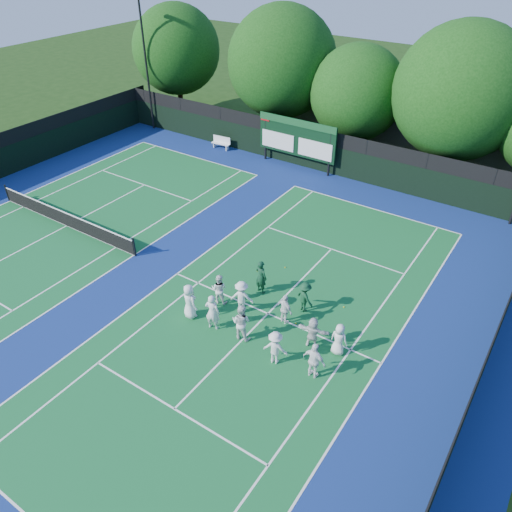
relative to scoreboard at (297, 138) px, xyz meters
The scene contains 31 objects.
ground 17.23m from the scoreboard, 65.78° to the right, with size 120.00×120.00×0.00m, color #17340E.
court_apron 14.78m from the scoreboard, 86.03° to the right, with size 34.00×32.00×0.01m, color navy.
near_court 16.33m from the scoreboard, 64.32° to the right, with size 11.05×23.85×0.01m.
left_court 16.32m from the scoreboard, 115.60° to the right, with size 11.05×23.85×0.01m.
back_fence 1.38m from the scoreboard, 22.25° to the left, with size 34.00×0.08×3.00m.
divider_fence_right 21.68m from the scoreboard, 42.33° to the right, with size 0.08×32.00×3.00m.
scoreboard is the anchor object (origin of this frame).
clubhouse 9.80m from the scoreboard, 59.22° to the left, with size 18.00×6.00×4.00m, color #5B5B60.
light_pole_left 14.58m from the scoreboard, behind, with size 1.20×0.30×10.12m.
tennis_net 16.26m from the scoreboard, 115.60° to the right, with size 11.30×0.10×1.10m.
bench 6.72m from the scoreboard, behind, with size 1.54×0.54×0.96m.
tree_a 14.89m from the scoreboard, 164.06° to the left, with size 7.32×7.32×9.32m.
tree_b 6.47m from the scoreboard, 131.92° to the left, with size 8.11×8.11×10.07m.
tree_c 5.35m from the scoreboard, 56.49° to the left, with size 6.63×6.63×8.08m.
tree_d 10.89m from the scoreboard, 22.78° to the left, with size 8.50×8.50×10.17m.
tennis_ball_1 15.78m from the scoreboard, 51.62° to the right, with size 0.07×0.07×0.07m, color gold.
tennis_ball_3 13.22m from the scoreboard, 68.38° to the right, with size 0.07×0.07×0.07m, color gold.
tennis_ball_4 12.71m from the scoreboard, 62.33° to the right, with size 0.07×0.07×0.07m, color gold.
tennis_ball_5 16.87m from the scoreboard, 59.82° to the right, with size 0.07×0.07×0.07m, color gold.
player_front_0 17.23m from the scoreboard, 75.92° to the right, with size 0.84×0.55×1.73m, color white.
player_front_1 17.64m from the scoreboard, 71.75° to the right, with size 0.66×0.43×1.81m, color silver.
player_front_2 17.93m from the scoreboard, 67.35° to the right, with size 0.85×0.66×1.75m, color silver.
player_front_3 19.13m from the scoreboard, 62.41° to the right, with size 1.01×0.58×1.57m, color silver.
player_front_4 19.78m from the scoreboard, 57.89° to the right, with size 0.99×0.41×1.69m, color white.
player_back_0 15.89m from the scoreboard, 72.88° to the right, with size 0.75×0.58×1.54m, color white.
player_back_1 16.25m from the scoreboard, 68.61° to the right, with size 1.06×0.61×1.65m, color white.
player_back_2 16.72m from the scoreboard, 61.59° to the right, with size 0.88×0.37×1.50m, color white.
player_back_3 18.10m from the scoreboard, 57.71° to the right, with size 1.37×0.44×1.48m, color silver.
player_back_4 18.52m from the scoreboard, 54.48° to the right, with size 0.74×0.48×1.51m, color white.
coach_left 14.68m from the scoreboard, 66.42° to the right, with size 0.65×0.42×1.78m, color #0E3620.
coach_right 15.84m from the scoreboard, 58.47° to the right, with size 1.00×0.58×1.55m, color #103D22.
Camera 1 is at (9.16, -13.65, 15.09)m, focal length 35.00 mm.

